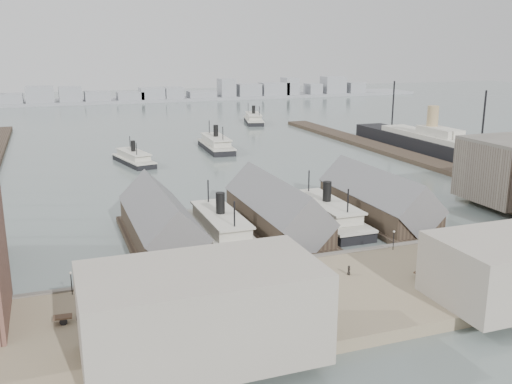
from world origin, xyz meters
name	(u,v)px	position (x,y,z in m)	size (l,w,h in m)	color
ground	(308,257)	(0.00, 0.00, 0.00)	(900.00, 900.00, 0.00)	#54615F
quay	(359,292)	(0.00, -20.00, 1.00)	(180.00, 30.00, 2.00)	#7F7055
seawall	(320,260)	(0.00, -5.20, 1.15)	(180.00, 1.20, 2.30)	#59544C
east_wharf	(391,151)	(78.00, 90.00, 0.80)	(10.00, 180.00, 1.60)	#2D231C
ferry_shed_west	(161,224)	(-26.00, 16.88, 4.64)	(14.00, 42.00, 12.60)	#2D231C
ferry_shed_center	(276,212)	(0.00, 16.88, 4.64)	(14.00, 42.00, 12.60)	#2D231C
ferry_shed_east	(377,201)	(26.00, 16.88, 4.64)	(14.00, 42.00, 12.60)	#2D231C
street_bldg_center	(512,268)	(20.00, -32.00, 7.00)	(24.00, 16.00, 10.00)	gray
street_bldg_west	(202,312)	(-30.00, -32.00, 8.00)	(30.00, 16.00, 12.00)	gray
lamp_post_far_w	(71,279)	(-45.00, -7.00, 4.71)	(0.44, 0.44, 3.92)	black
lamp_post_near_w	(248,255)	(-15.00, -7.00, 4.71)	(0.44, 0.44, 3.92)	black
lamp_post_near_e	(394,236)	(15.00, -7.00, 4.71)	(0.44, 0.44, 3.92)	black
far_shore	(110,97)	(-2.07, 334.14, 3.91)	(500.00, 40.00, 15.72)	gray
ferry_docked_west	(221,227)	(-13.00, 16.78, 2.54)	(9.10, 30.33, 10.83)	black
ferry_docked_east	(326,214)	(13.00, 17.68, 2.56)	(9.18, 30.59, 10.93)	black
ferry_open_near	(134,158)	(-18.89, 103.90, 2.06)	(12.65, 25.67, 8.80)	black
ferry_open_mid	(216,144)	(16.01, 120.05, 2.51)	(10.41, 30.39, 10.71)	black
ferry_open_far	(254,119)	(57.69, 191.11, 2.35)	(14.92, 29.22, 10.01)	black
ocean_steamer	(431,143)	(92.00, 84.48, 3.96)	(12.59, 91.99, 18.40)	black
horse_cart_left	(77,315)	(-44.80, -16.70, 2.84)	(4.76, 1.77, 1.68)	black
horse_cart_center	(250,289)	(-18.07, -16.61, 2.78)	(4.90, 1.93, 1.47)	black
horse_cart_right	(433,273)	(13.57, -21.25, 2.82)	(4.81, 3.38, 1.61)	black
pedestrian_0	(78,310)	(-44.56, -14.93, 2.85)	(0.62, 0.45, 1.70)	black
pedestrian_1	(160,314)	(-33.41, -20.21, 2.78)	(0.76, 0.59, 1.56)	black
pedestrian_2	(226,275)	(-20.09, -9.74, 2.86)	(1.11, 0.64, 1.72)	black
pedestrian_3	(296,314)	(-14.75, -27.24, 2.82)	(0.96, 0.40, 1.64)	black
pedestrian_4	(349,270)	(0.66, -15.16, 2.86)	(0.84, 0.54, 1.71)	black
pedestrian_5	(429,270)	(13.92, -19.80, 2.82)	(0.60, 0.44, 1.64)	black
pedestrian_6	(433,247)	(21.72, -10.58, 2.86)	(0.84, 0.65, 1.72)	black
pedestrian_8	(512,247)	(36.28, -15.65, 2.82)	(0.96, 0.40, 1.64)	black
pedestrian_10	(309,270)	(-5.99, -12.90, 2.91)	(1.07, 0.45, 1.83)	black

